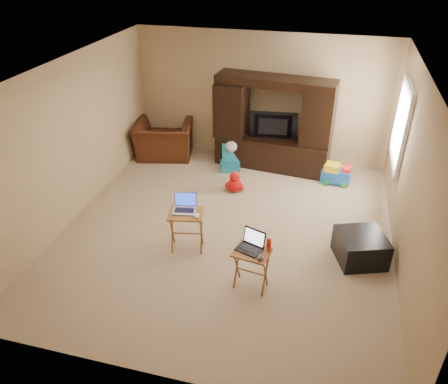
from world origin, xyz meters
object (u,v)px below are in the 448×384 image
(ottoman, at_px, (361,248))
(water_bottle, at_px, (269,244))
(entertainment_center, at_px, (273,124))
(recliner, at_px, (164,140))
(mouse_left, at_px, (197,216))
(laptop_left, at_px, (184,204))
(child_rocker, at_px, (230,158))
(laptop_right, at_px, (249,242))
(tray_table_right, at_px, (251,269))
(mouse_right, at_px, (260,258))
(plush_toy, at_px, (235,182))
(push_toy, at_px, (336,174))
(tray_table_left, at_px, (187,231))
(television, at_px, (273,127))

(ottoman, relative_size, water_bottle, 3.53)
(entertainment_center, relative_size, recliner, 1.93)
(mouse_left, height_order, water_bottle, water_bottle)
(laptop_left, bearing_deg, recliner, 106.59)
(mouse_left, bearing_deg, entertainment_center, 79.13)
(child_rocker, height_order, laptop_left, laptop_left)
(laptop_right, xyz_separation_m, water_bottle, (0.24, 0.06, -0.03))
(tray_table_right, bearing_deg, mouse_right, -34.07)
(plush_toy, relative_size, laptop_right, 1.32)
(laptop_left, distance_m, laptop_right, 1.20)
(push_toy, relative_size, tray_table_left, 0.83)
(push_toy, bearing_deg, television, 174.32)
(entertainment_center, xyz_separation_m, tray_table_right, (0.30, -3.49, -0.61))
(plush_toy, distance_m, mouse_right, 2.65)
(water_bottle, bearing_deg, mouse_left, 159.04)
(child_rocker, distance_m, laptop_right, 3.34)
(mouse_left, xyz_separation_m, mouse_right, (1.00, -0.61, -0.05))
(plush_toy, relative_size, mouse_right, 3.39)
(laptop_right, height_order, mouse_left, laptop_right)
(tray_table_right, relative_size, laptop_left, 1.77)
(television, height_order, laptop_right, television)
(television, distance_m, mouse_right, 3.60)
(water_bottle, bearing_deg, tray_table_left, 159.15)
(television, bearing_deg, entertainment_center, -95.72)
(mouse_left, bearing_deg, plush_toy, 86.80)
(entertainment_center, distance_m, tray_table_right, 3.55)
(tray_table_left, bearing_deg, entertainment_center, 64.32)
(laptop_right, height_order, water_bottle, laptop_right)
(television, height_order, recliner, television)
(water_bottle, bearing_deg, plush_toy, 113.13)
(tray_table_right, xyz_separation_m, mouse_right, (0.13, -0.12, 0.32))
(entertainment_center, relative_size, water_bottle, 12.20)
(entertainment_center, distance_m, mouse_right, 3.65)
(laptop_right, distance_m, mouse_left, 0.96)
(plush_toy, bearing_deg, ottoman, -32.97)
(recliner, bearing_deg, mouse_right, 114.37)
(laptop_left, height_order, laptop_right, laptop_left)
(laptop_left, xyz_separation_m, mouse_right, (1.22, -0.71, -0.14))
(recliner, bearing_deg, child_rocker, 158.17)
(ottoman, relative_size, mouse_right, 5.35)
(entertainment_center, bearing_deg, tray_table_right, -79.15)
(television, relative_size, mouse_left, 7.12)
(tray_table_right, bearing_deg, recliner, 135.14)
(child_rocker, height_order, water_bottle, water_bottle)
(laptop_left, bearing_deg, ottoman, -2.14)
(child_rocker, bearing_deg, entertainment_center, 3.83)
(tray_table_left, height_order, mouse_left, mouse_left)
(child_rocker, height_order, mouse_right, mouse_right)
(tray_table_right, height_order, water_bottle, water_bottle)
(mouse_right, height_order, water_bottle, water_bottle)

